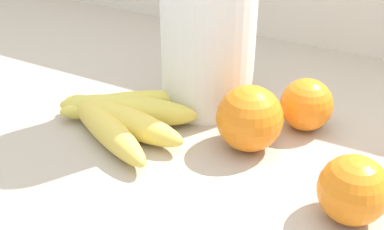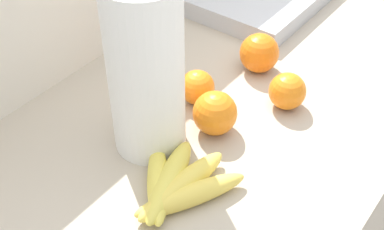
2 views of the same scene
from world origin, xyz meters
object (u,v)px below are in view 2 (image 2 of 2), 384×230
at_px(orange_right, 287,91).
at_px(orange_front, 197,87).
at_px(banana_bunch, 176,186).
at_px(orange_back_left, 259,53).
at_px(orange_back_right, 215,113).
at_px(paper_towel_roll, 146,71).

distance_m(orange_right, orange_front, 0.17).
xyz_separation_m(banana_bunch, orange_back_left, (0.36, 0.07, 0.02)).
distance_m(banana_bunch, orange_front, 0.23).
distance_m(banana_bunch, orange_back_left, 0.37).
xyz_separation_m(banana_bunch, orange_back_right, (0.16, 0.04, 0.02)).
height_order(orange_back_right, orange_front, orange_back_right).
bearing_deg(orange_back_left, banana_bunch, -168.77).
bearing_deg(orange_front, paper_towel_roll, -179.51).
bearing_deg(paper_towel_roll, orange_back_left, -7.20).
distance_m(orange_back_right, paper_towel_roll, 0.16).
bearing_deg(orange_back_left, orange_right, -123.84).
bearing_deg(orange_back_right, orange_right, -26.65).
distance_m(orange_back_left, orange_front, 0.16).
height_order(banana_bunch, orange_back_right, orange_back_right).
height_order(orange_right, paper_towel_roll, paper_towel_roll).
relative_size(orange_right, paper_towel_roll, 0.21).
relative_size(banana_bunch, orange_back_left, 2.39).
height_order(orange_back_right, paper_towel_roll, paper_towel_roll).
height_order(banana_bunch, paper_towel_roll, paper_towel_roll).
xyz_separation_m(orange_right, orange_front, (-0.09, 0.14, -0.00)).
bearing_deg(orange_back_right, orange_back_left, 9.68).
distance_m(orange_back_right, orange_front, 0.09).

